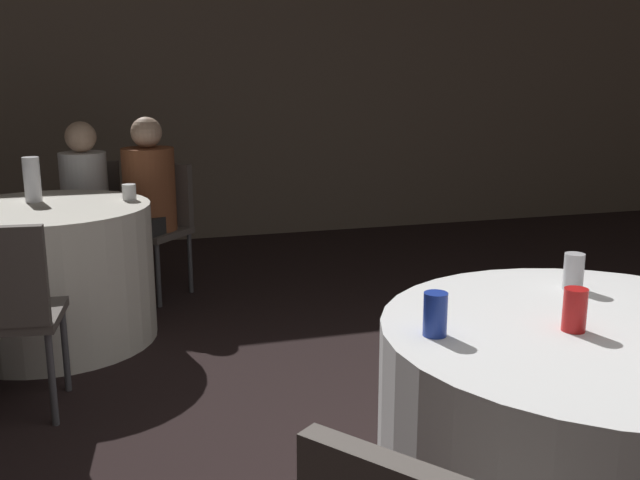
# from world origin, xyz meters

# --- Properties ---
(wall_back) EXTENTS (16.00, 0.06, 2.80)m
(wall_back) POSITION_xyz_m (0.00, 4.69, 1.40)
(wall_back) COLOR #7A6B5B
(wall_back) RESTS_ON ground_plane
(table_near) EXTENTS (1.25, 1.25, 0.76)m
(table_near) POSITION_xyz_m (0.20, -0.02, 0.38)
(table_near) COLOR white
(table_near) RESTS_ON ground_plane
(table_far) EXTENTS (1.10, 1.10, 0.76)m
(table_far) POSITION_xyz_m (-1.46, 2.40, 0.38)
(table_far) COLOR white
(table_far) RESTS_ON ground_plane
(chair_far_northeast) EXTENTS (0.56, 0.56, 0.87)m
(chair_far_northeast) POSITION_xyz_m (-0.82, 3.12, 0.53)
(chair_far_northeast) COLOR #59514C
(chair_far_northeast) RESTS_ON ground_plane
(chair_far_south) EXTENTS (0.44, 0.44, 0.87)m
(chair_far_south) POSITION_xyz_m (-1.56, 1.44, 0.53)
(chair_far_south) COLOR #59514C
(chair_far_south) RESTS_ON ground_plane
(chair_far_north) EXTENTS (0.47, 0.47, 0.87)m
(chair_far_north) POSITION_xyz_m (-1.27, 3.34, 0.53)
(chair_far_north) COLOR #59514C
(chair_far_north) RESTS_ON ground_plane
(person_white_shirt) EXTENTS (0.35, 0.49, 1.15)m
(person_white_shirt) POSITION_xyz_m (-1.30, 3.18, 0.57)
(person_white_shirt) COLOR black
(person_white_shirt) RESTS_ON ground_plane
(person_floral_shirt) EXTENTS (0.46, 0.47, 1.18)m
(person_floral_shirt) POSITION_xyz_m (-0.93, 3.00, 0.60)
(person_floral_shirt) COLOR #282828
(person_floral_shirt) RESTS_ON ground_plane
(soda_can_blue) EXTENTS (0.07, 0.07, 0.12)m
(soda_can_blue) POSITION_xyz_m (-0.28, 0.06, 0.82)
(soda_can_blue) COLOR #1E38A5
(soda_can_blue) RESTS_ON table_near
(soda_can_red) EXTENTS (0.07, 0.07, 0.12)m
(soda_can_red) POSITION_xyz_m (0.11, -0.01, 0.82)
(soda_can_red) COLOR red
(soda_can_red) RESTS_ON table_near
(soda_can_silver) EXTENTS (0.07, 0.07, 0.12)m
(soda_can_silver) POSITION_xyz_m (0.34, 0.32, 0.82)
(soda_can_silver) COLOR silver
(soda_can_silver) RESTS_ON table_near
(bottle_far) EXTENTS (0.09, 0.09, 0.25)m
(bottle_far) POSITION_xyz_m (-1.53, 2.56, 0.88)
(bottle_far) COLOR white
(bottle_far) RESTS_ON table_far
(cup_far) EXTENTS (0.08, 0.08, 0.09)m
(cup_far) POSITION_xyz_m (-1.02, 2.47, 0.80)
(cup_far) COLOR white
(cup_far) RESTS_ON table_far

